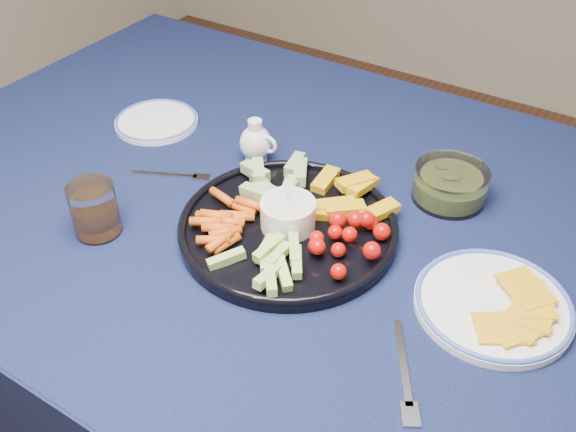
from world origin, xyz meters
The scene contains 9 objects.
dining_table centered at (0.00, 0.00, 0.66)m, with size 1.67×1.07×0.75m.
crudite_platter centered at (0.00, -0.08, 0.77)m, with size 0.37×0.37×0.12m.
creamer_pitcher centered at (-0.16, 0.07, 0.78)m, with size 0.08×0.06×0.09m.
pickle_bowl centered at (0.20, 0.16, 0.77)m, with size 0.13×0.13×0.06m.
cheese_plate centered at (0.36, -0.07, 0.76)m, with size 0.23×0.23×0.03m.
juice_tumbler centered at (-0.27, -0.25, 0.79)m, with size 0.08×0.08×0.09m.
fork_left centered at (-0.26, -0.05, 0.75)m, with size 0.14×0.08×0.00m.
fork_right centered at (0.30, -0.25, 0.75)m, with size 0.10×0.16×0.00m.
side_plate_extra centered at (-0.42, 0.07, 0.75)m, with size 0.18×0.18×0.01m.
Camera 1 is at (0.45, -0.78, 1.46)m, focal length 40.00 mm.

